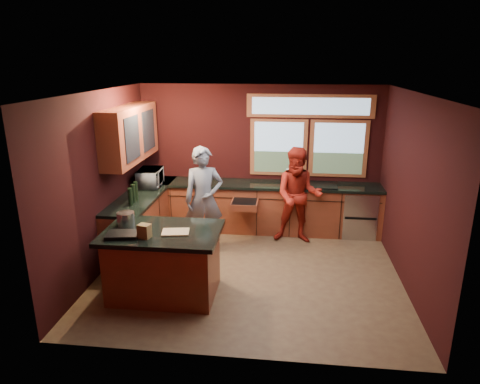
% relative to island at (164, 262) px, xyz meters
% --- Properties ---
extents(floor, '(4.50, 4.50, 0.00)m').
position_rel_island_xyz_m(floor, '(1.10, 0.78, -0.48)').
color(floor, brown).
rests_on(floor, ground).
extents(room_shell, '(4.52, 4.02, 2.71)m').
position_rel_island_xyz_m(room_shell, '(0.51, 1.10, 1.32)').
color(room_shell, black).
rests_on(room_shell, ground).
extents(back_counter, '(4.50, 0.64, 0.93)m').
position_rel_island_xyz_m(back_counter, '(1.30, 2.48, -0.01)').
color(back_counter, maroon).
rests_on(back_counter, floor).
extents(left_counter, '(0.64, 2.30, 0.93)m').
position_rel_island_xyz_m(left_counter, '(-0.85, 1.63, -0.01)').
color(left_counter, maroon).
rests_on(left_counter, floor).
extents(island, '(1.55, 1.05, 0.95)m').
position_rel_island_xyz_m(island, '(0.00, 0.00, 0.00)').
color(island, maroon).
rests_on(island, floor).
extents(person_grey, '(0.75, 0.60, 1.78)m').
position_rel_island_xyz_m(person_grey, '(0.26, 1.54, 0.41)').
color(person_grey, slate).
rests_on(person_grey, floor).
extents(person_red, '(0.86, 0.68, 1.71)m').
position_rel_island_xyz_m(person_red, '(1.84, 2.03, 0.37)').
color(person_red, maroon).
rests_on(person_red, floor).
extents(microwave, '(0.43, 0.60, 0.32)m').
position_rel_island_xyz_m(microwave, '(-0.82, 2.05, 0.61)').
color(microwave, '#999999').
rests_on(microwave, left_counter).
extents(potted_plant, '(0.29, 0.25, 0.32)m').
position_rel_island_xyz_m(potted_plant, '(1.72, 2.53, 0.61)').
color(potted_plant, '#999999').
rests_on(potted_plant, back_counter).
extents(paper_towel, '(0.12, 0.12, 0.28)m').
position_rel_island_xyz_m(paper_towel, '(1.67, 2.48, 0.59)').
color(paper_towel, white).
rests_on(paper_towel, back_counter).
extents(cutting_board, '(0.39, 0.30, 0.02)m').
position_rel_island_xyz_m(cutting_board, '(0.20, -0.05, 0.48)').
color(cutting_board, tan).
rests_on(cutting_board, island).
extents(stock_pot, '(0.24, 0.24, 0.18)m').
position_rel_island_xyz_m(stock_pot, '(-0.55, 0.15, 0.56)').
color(stock_pot, silver).
rests_on(stock_pot, island).
extents(paper_bag, '(0.17, 0.15, 0.18)m').
position_rel_island_xyz_m(paper_bag, '(-0.15, -0.25, 0.56)').
color(paper_bag, brown).
rests_on(paper_bag, island).
extents(black_tray, '(0.44, 0.34, 0.05)m').
position_rel_island_xyz_m(black_tray, '(-0.45, -0.25, 0.49)').
color(black_tray, black).
rests_on(black_tray, island).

